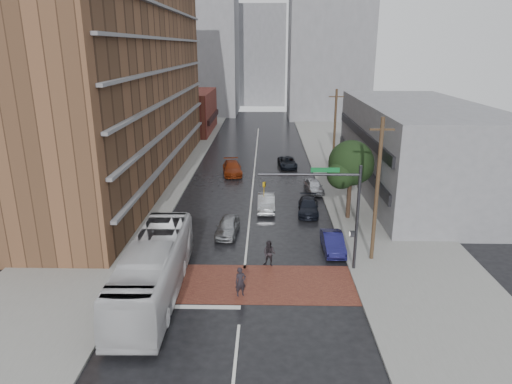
{
  "coord_description": "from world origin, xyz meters",
  "views": [
    {
      "loc": [
        1.38,
        -25.09,
        14.24
      ],
      "look_at": [
        0.64,
        8.53,
        3.5
      ],
      "focal_mm": 32.0,
      "sensor_mm": 36.0,
      "label": 1
    }
  ],
  "objects_px": {
    "car_travel_c": "(232,168)",
    "car_parked_mid": "(308,206)",
    "transit_bus": "(154,269)",
    "car_parked_near": "(333,243)",
    "pedestrian_a": "(241,282)",
    "pedestrian_b": "(269,254)",
    "car_travel_b": "(266,203)",
    "suv_travel": "(287,162)",
    "car_parked_far": "(314,186)",
    "car_travel_a": "(228,227)"
  },
  "relations": [
    {
      "from": "transit_bus",
      "to": "pedestrian_b",
      "type": "xyz_separation_m",
      "value": [
        6.86,
        4.0,
        -0.81
      ]
    },
    {
      "from": "car_travel_c",
      "to": "transit_bus",
      "type": "bearing_deg",
      "value": -103.48
    },
    {
      "from": "car_travel_b",
      "to": "car_parked_near",
      "type": "relative_size",
      "value": 1.08
    },
    {
      "from": "car_travel_c",
      "to": "suv_travel",
      "type": "bearing_deg",
      "value": 19.02
    },
    {
      "from": "pedestrian_a",
      "to": "car_parked_mid",
      "type": "bearing_deg",
      "value": 49.39
    },
    {
      "from": "pedestrian_b",
      "to": "car_travel_b",
      "type": "distance_m",
      "value": 11.05
    },
    {
      "from": "transit_bus",
      "to": "car_parked_near",
      "type": "bearing_deg",
      "value": 28.19
    },
    {
      "from": "transit_bus",
      "to": "suv_travel",
      "type": "distance_m",
      "value": 32.03
    },
    {
      "from": "car_travel_a",
      "to": "suv_travel",
      "type": "relative_size",
      "value": 0.9
    },
    {
      "from": "car_travel_b",
      "to": "car_parked_far",
      "type": "relative_size",
      "value": 1.13
    },
    {
      "from": "car_travel_c",
      "to": "suv_travel",
      "type": "distance_m",
      "value": 7.37
    },
    {
      "from": "car_travel_a",
      "to": "car_parked_mid",
      "type": "height_order",
      "value": "car_travel_a"
    },
    {
      "from": "transit_bus",
      "to": "suv_travel",
      "type": "bearing_deg",
      "value": 72.25
    },
    {
      "from": "pedestrian_a",
      "to": "car_travel_a",
      "type": "distance_m",
      "value": 9.41
    },
    {
      "from": "pedestrian_a",
      "to": "car_travel_b",
      "type": "height_order",
      "value": "pedestrian_a"
    },
    {
      "from": "car_parked_near",
      "to": "car_parked_far",
      "type": "xyz_separation_m",
      "value": [
        0.0,
        14.06,
        -0.01
      ]
    },
    {
      "from": "suv_travel",
      "to": "transit_bus",
      "type": "bearing_deg",
      "value": -111.46
    },
    {
      "from": "car_parked_mid",
      "to": "car_parked_far",
      "type": "relative_size",
      "value": 1.13
    },
    {
      "from": "transit_bus",
      "to": "car_travel_a",
      "type": "height_order",
      "value": "transit_bus"
    },
    {
      "from": "pedestrian_b",
      "to": "car_travel_b",
      "type": "xyz_separation_m",
      "value": [
        -0.22,
        11.04,
        -0.17
      ]
    },
    {
      "from": "transit_bus",
      "to": "car_travel_a",
      "type": "xyz_separation_m",
      "value": [
        3.6,
        9.31,
        -1.03
      ]
    },
    {
      "from": "suv_travel",
      "to": "pedestrian_b",
      "type": "bearing_deg",
      "value": -99.79
    },
    {
      "from": "suv_travel",
      "to": "car_parked_mid",
      "type": "bearing_deg",
      "value": -90.61
    },
    {
      "from": "pedestrian_b",
      "to": "suv_travel",
      "type": "xyz_separation_m",
      "value": [
        2.38,
        26.65,
        -0.27
      ]
    },
    {
      "from": "suv_travel",
      "to": "car_parked_mid",
      "type": "relative_size",
      "value": 1.02
    },
    {
      "from": "pedestrian_b",
      "to": "car_travel_c",
      "type": "xyz_separation_m",
      "value": [
        -4.19,
        23.31,
        -0.16
      ]
    },
    {
      "from": "car_travel_a",
      "to": "car_parked_far",
      "type": "bearing_deg",
      "value": 59.19
    },
    {
      "from": "pedestrian_a",
      "to": "car_parked_near",
      "type": "relative_size",
      "value": 0.45
    },
    {
      "from": "pedestrian_a",
      "to": "pedestrian_b",
      "type": "height_order",
      "value": "pedestrian_a"
    },
    {
      "from": "car_travel_c",
      "to": "car_parked_far",
      "type": "distance_m",
      "value": 11.17
    },
    {
      "from": "transit_bus",
      "to": "suv_travel",
      "type": "height_order",
      "value": "transit_bus"
    },
    {
      "from": "pedestrian_b",
      "to": "car_parked_far",
      "type": "relative_size",
      "value": 0.46
    },
    {
      "from": "car_parked_near",
      "to": "pedestrian_b",
      "type": "bearing_deg",
      "value": -153.29
    },
    {
      "from": "pedestrian_b",
      "to": "suv_travel",
      "type": "height_order",
      "value": "pedestrian_b"
    },
    {
      "from": "transit_bus",
      "to": "pedestrian_a",
      "type": "bearing_deg",
      "value": -0.65
    },
    {
      "from": "pedestrian_b",
      "to": "car_travel_a",
      "type": "xyz_separation_m",
      "value": [
        -3.26,
        5.31,
        -0.21
      ]
    },
    {
      "from": "transit_bus",
      "to": "car_parked_near",
      "type": "distance_m",
      "value": 13.22
    },
    {
      "from": "car_travel_c",
      "to": "car_parked_mid",
      "type": "relative_size",
      "value": 1.16
    },
    {
      "from": "car_travel_a",
      "to": "car_travel_c",
      "type": "relative_size",
      "value": 0.79
    },
    {
      "from": "pedestrian_b",
      "to": "car_travel_b",
      "type": "height_order",
      "value": "pedestrian_b"
    },
    {
      "from": "pedestrian_b",
      "to": "car_travel_c",
      "type": "distance_m",
      "value": 23.69
    },
    {
      "from": "car_travel_a",
      "to": "car_travel_b",
      "type": "height_order",
      "value": "car_travel_b"
    },
    {
      "from": "car_travel_c",
      "to": "pedestrian_b",
      "type": "bearing_deg",
      "value": -87.7
    },
    {
      "from": "transit_bus",
      "to": "pedestrian_a",
      "type": "relative_size",
      "value": 6.74
    },
    {
      "from": "pedestrian_b",
      "to": "car_travel_a",
      "type": "distance_m",
      "value": 6.24
    },
    {
      "from": "car_parked_near",
      "to": "car_travel_c",
      "type": "bearing_deg",
      "value": 112.1
    },
    {
      "from": "transit_bus",
      "to": "car_travel_c",
      "type": "bearing_deg",
      "value": 83.44
    },
    {
      "from": "car_travel_c",
      "to": "car_parked_far",
      "type": "height_order",
      "value": "car_travel_c"
    },
    {
      "from": "pedestrian_b",
      "to": "car_parked_mid",
      "type": "relative_size",
      "value": 0.41
    },
    {
      "from": "pedestrian_a",
      "to": "car_parked_far",
      "type": "distance_m",
      "value": 21.42
    }
  ]
}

